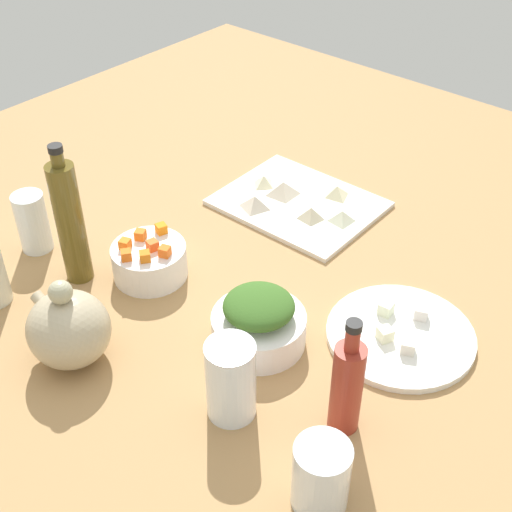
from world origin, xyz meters
TOP-DOWN VIEW (x-y plane):
  - tabletop at (0.00, 0.00)cm, footprint 190.00×190.00cm
  - cutting_board at (8.85, -23.88)cm, footprint 31.98×25.70cm
  - plate_tofu at (-28.21, -3.71)cm, footprint 24.44×24.44cm
  - bowl_greens at (-11.09, 12.17)cm, footprint 15.34×15.34cm
  - bowl_carrots at (15.17, 11.95)cm, footprint 13.52×13.52cm
  - teapot at (8.96, 34.04)cm, footprint 14.92×12.86cm
  - bottle_0 at (-31.25, 17.04)cm, footprint 4.47×4.47cm
  - bottle_1 at (24.66, 20.67)cm, footprint 4.87×4.87cm
  - drinking_glass_0 at (-17.39, 25.62)cm, footprint 7.30×7.30cm
  - drinking_glass_1 at (37.87, 20.53)cm, footprint 5.95×5.95cm
  - drinking_glass_2 at (-35.99, 29.13)cm, footprint 7.49×7.49cm
  - carrot_cube_0 at (18.10, 11.02)cm, footprint 2.44×2.44cm
  - carrot_cube_1 at (12.71, 14.77)cm, footprint 2.51×2.51cm
  - carrot_cube_2 at (11.11, 11.56)cm, footprint 2.31×2.31cm
  - carrot_cube_3 at (15.45, 16.64)cm, footprint 2.51×2.51cm
  - carrot_cube_4 at (16.64, 7.24)cm, footprint 2.29×2.29cm
  - carrot_cube_5 at (14.11, 11.72)cm, footprint 2.15×2.15cm
  - carrot_cube_6 at (18.05, 14.67)cm, footprint 2.33×2.33cm
  - chopped_greens_mound at (-11.09, 12.17)cm, footprint 16.02×15.99cm
  - tofu_cube_0 at (-26.94, -0.68)cm, footprint 2.94×2.94cm
  - tofu_cube_1 at (-31.22, -0.67)cm, footprint 2.93×2.93cm
  - tofu_cube_2 at (-28.78, -8.96)cm, footprint 2.87×2.87cm
  - tofu_cube_3 at (-23.75, -6.00)cm, footprint 2.39×2.39cm
  - dumpling_0 at (14.21, -16.07)cm, footprint 6.50×6.44cm
  - dumpling_1 at (4.04, -30.81)cm, footprint 6.01×5.74cm
  - dumpling_2 at (12.90, -23.72)cm, footprint 7.42×7.46cm
  - dumpling_3 at (18.46, -23.99)cm, footprint 3.91×4.15cm
  - dumpling_4 at (2.97, -20.31)cm, footprint 5.53×5.42cm
  - dumpling_5 at (-2.13, -23.86)cm, footprint 6.04×6.06cm

SIDE VIEW (x-z plane):
  - tabletop at x=0.00cm, z-range 0.00..3.00cm
  - cutting_board at x=8.85cm, z-range 3.00..4.00cm
  - plate_tofu at x=-28.21cm, z-range 3.00..4.20cm
  - dumpling_3 at x=18.46cm, z-range 4.00..6.30cm
  - dumpling_5 at x=-2.13cm, z-range 4.00..6.40cm
  - dumpling_1 at x=4.04cm, z-range 4.00..6.41cm
  - tofu_cube_0 at x=-26.94cm, z-range 4.20..6.40cm
  - tofu_cube_1 at x=-31.22cm, z-range 4.20..6.40cm
  - tofu_cube_2 at x=-28.78cm, z-range 4.20..6.40cm
  - tofu_cube_3 at x=-23.75cm, z-range 4.20..6.40cm
  - dumpling_4 at x=2.97cm, z-range 4.00..6.77cm
  - dumpling_0 at x=14.21cm, z-range 4.00..6.79cm
  - dumpling_2 at x=12.90cm, z-range 4.00..7.16cm
  - bowl_greens at x=-11.09cm, z-range 3.00..8.57cm
  - bowl_carrots at x=15.17cm, z-range 3.00..9.26cm
  - drinking_glass_2 at x=-35.99cm, z-range 3.00..13.39cm
  - drinking_glass_1 at x=37.87cm, z-range 3.00..14.87cm
  - teapot at x=8.96cm, z-range 1.53..17.07cm
  - drinking_glass_0 at x=-17.39cm, z-range 3.00..16.10cm
  - carrot_cube_0 at x=18.10cm, z-range 9.26..11.06cm
  - carrot_cube_1 at x=12.71cm, z-range 9.26..11.06cm
  - carrot_cube_2 at x=11.11cm, z-range 9.26..11.06cm
  - carrot_cube_3 at x=15.45cm, z-range 9.26..11.06cm
  - carrot_cube_4 at x=16.64cm, z-range 9.26..11.06cm
  - carrot_cube_5 at x=14.11cm, z-range 9.26..11.06cm
  - carrot_cube_6 at x=18.05cm, z-range 9.26..11.06cm
  - chopped_greens_mound at x=-11.09cm, z-range 8.57..12.91cm
  - bottle_0 at x=-31.25cm, z-range 1.23..21.32cm
  - bottle_1 at x=24.66cm, z-range 1.58..28.58cm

